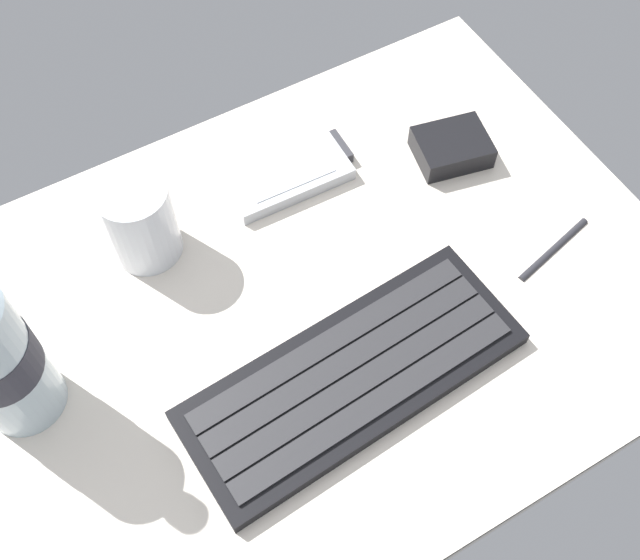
{
  "coord_description": "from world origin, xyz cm",
  "views": [
    {
      "loc": [
        -16.96,
        -29.49,
        59.78
      ],
      "look_at": [
        0.0,
        0.0,
        3.0
      ],
      "focal_mm": 43.37,
      "sensor_mm": 36.0,
      "label": 1
    }
  ],
  "objects": [
    {
      "name": "handheld_device",
      "position": [
        3.99,
        13.83,
        0.73
      ],
      "size": [
        12.99,
        8.01,
        1.5
      ],
      "color": "#B7BABF",
      "rests_on": "ground_plane"
    },
    {
      "name": "stylus_pen",
      "position": [
        21.25,
        -6.39,
        0.35
      ],
      "size": [
        9.41,
        2.86,
        0.7
      ],
      "primitive_type": "cylinder",
      "rotation": [
        0.0,
        1.57,
        0.23
      ],
      "color": "#26262B",
      "rests_on": "ground_plane"
    },
    {
      "name": "ground_plane",
      "position": [
        0.0,
        -0.23,
        -0.99
      ],
      "size": [
        64.0,
        48.0,
        2.8
      ],
      "color": "beige"
    },
    {
      "name": "juice_cup",
      "position": [
        -11.1,
        12.54,
        3.91
      ],
      "size": [
        6.4,
        6.4,
        8.5
      ],
      "color": "silver",
      "rests_on": "ground_plane"
    },
    {
      "name": "keyboard",
      "position": [
        -1.65,
        -8.22,
        0.81
      ],
      "size": [
        29.65,
        12.84,
        1.7
      ],
      "color": "black",
      "rests_on": "ground_plane"
    },
    {
      "name": "charger_block",
      "position": [
        19.43,
        7.69,
        1.2
      ],
      "size": [
        8.05,
        6.98,
        2.4
      ],
      "primitive_type": "cube",
      "rotation": [
        0.0,
        0.0,
        -0.22
      ],
      "color": "black",
      "rests_on": "ground_plane"
    }
  ]
}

